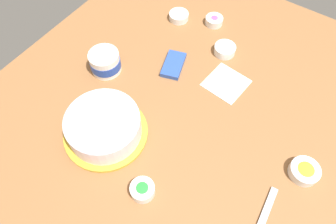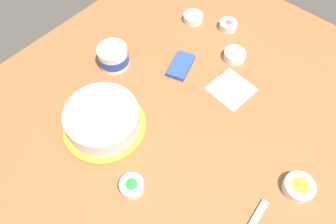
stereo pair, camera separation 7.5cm
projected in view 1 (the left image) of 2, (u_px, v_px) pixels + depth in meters
The scene contains 10 objects.
ground_plane at pixel (200, 109), 1.19m from camera, with size 1.54×1.54×0.00m, color #936038.
frosted_cake at pixel (104, 126), 1.08m from camera, with size 0.30×0.30×0.11m.
frosting_tub at pixel (105, 62), 1.25m from camera, with size 0.12×0.12×0.09m.
sprinkle_bowl_pink at pixel (225, 50), 1.32m from camera, with size 0.09×0.09×0.04m.
sprinkle_bowl_rainbow at pixel (214, 20), 1.42m from camera, with size 0.08×0.08×0.03m.
sprinkle_bowl_green at pixel (142, 190), 1.00m from camera, with size 0.08×0.08×0.04m.
sprinkle_bowl_yellow at pixel (305, 171), 1.03m from camera, with size 0.10×0.10×0.04m.
sprinkle_bowl_blue at pixel (179, 16), 1.44m from camera, with size 0.09×0.09×0.03m.
candy_box_lower at pixel (173, 65), 1.29m from camera, with size 0.14×0.07×0.02m, color #2D51B2.
paper_napkin at pixel (226, 83), 1.25m from camera, with size 0.15×0.15×0.01m, color white.
Camera 1 is at (-0.60, -0.27, 0.99)m, focal length 33.68 mm.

